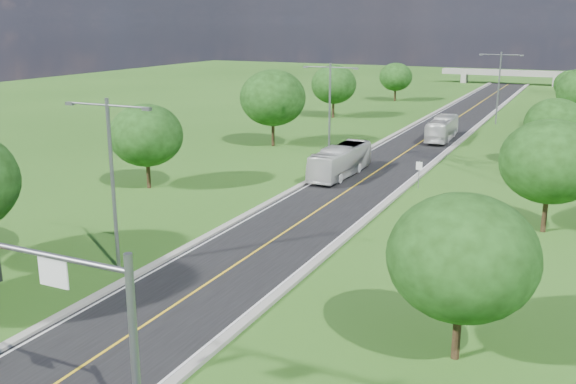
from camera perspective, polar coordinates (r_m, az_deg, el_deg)
ground at (r=79.00m, az=11.80°, el=4.39°), size 260.00×260.00×0.00m
road at (r=84.76m, az=12.79°, el=5.06°), size 8.00×150.00×0.06m
curb_left at (r=85.76m, az=10.02°, el=5.37°), size 0.50×150.00×0.22m
curb_right at (r=83.93m, az=15.63°, el=4.83°), size 0.50×150.00×0.22m
signal_mast at (r=22.53m, az=-17.92°, el=-9.88°), size 8.54×0.33×7.20m
speed_limit_sign at (r=56.52m, az=11.56°, el=1.90°), size 0.55×0.09×2.40m
overpass at (r=157.07m, az=19.07°, el=9.91°), size 30.00×3.00×3.20m
streetlight_near_left at (r=37.59m, az=-15.40°, el=1.91°), size 5.90×0.25×10.00m
streetlight_mid_left at (r=65.74m, az=3.73°, el=7.83°), size 5.90×0.25×10.00m
streetlight_far_right at (r=94.72m, az=18.25°, el=9.31°), size 5.90×0.25×10.00m
tree_lb at (r=56.20m, az=-12.49°, el=4.94°), size 6.30×6.30×7.33m
tree_lc at (r=73.99m, az=-1.36°, el=8.36°), size 7.56×7.56×8.79m
tree_ld at (r=96.68m, az=4.09°, el=9.52°), size 6.72×6.72×7.82m
tree_le at (r=118.59m, az=9.56°, el=10.06°), size 5.88×5.88×6.84m
tree_ra at (r=27.59m, az=15.24°, el=-5.61°), size 6.30×6.30×7.33m
tree_rb at (r=46.54m, az=22.29°, el=2.52°), size 6.72×6.72×7.82m
tree_rc at (r=68.35m, az=22.66°, el=5.62°), size 5.88×5.88×6.84m
tree_re at (r=116.07m, az=23.87°, el=8.75°), size 5.46×5.46×6.35m
bus_outbound at (r=80.20m, az=13.54°, el=5.50°), size 2.78×10.10×2.79m
bus_inbound at (r=59.87m, az=4.69°, el=2.77°), size 2.66×10.29×2.85m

